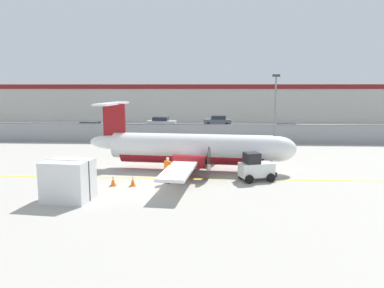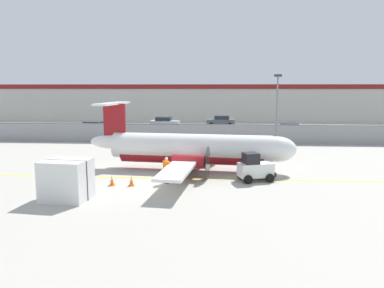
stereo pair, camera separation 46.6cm
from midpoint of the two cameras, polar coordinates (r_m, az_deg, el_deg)
name	(u,v)px [view 1 (the left image)]	position (r m, az deg, el deg)	size (l,w,h in m)	color
ground_plane	(171,178)	(25.26, -3.70, -5.26)	(140.00, 140.00, 0.01)	#ADA89E
perimeter_fence	(187,133)	(40.74, -1.04, 1.71)	(98.00, 0.10, 2.10)	gray
parking_lot_strip	(193,130)	(52.26, -0.12, 2.10)	(98.00, 17.00, 0.12)	#38383A
background_building	(198,102)	(70.44, 0.75, 6.43)	(91.00, 8.10, 6.50)	beige
commuter_airplane	(195,149)	(27.33, -0.03, -0.74)	(15.35, 16.08, 4.92)	white
baggage_tug	(256,168)	(24.78, 9.15, -3.60)	(2.56, 1.95, 1.88)	silver
ground_crew_worker	(168,169)	(23.78, -4.29, -3.80)	(0.52, 0.46, 1.70)	#191E4C
cargo_container	(68,180)	(21.38, -18.92, -5.28)	(2.61, 2.26, 2.20)	silver
traffic_cone_near_left	(138,158)	(31.13, -8.65, -2.08)	(0.36, 0.36, 0.64)	orange
traffic_cone_near_right	(113,181)	(23.89, -12.49, -5.50)	(0.36, 0.36, 0.64)	orange
traffic_cone_far_left	(133,181)	(23.60, -9.58, -5.59)	(0.36, 0.36, 0.64)	orange
traffic_cone_far_right	(183,166)	(27.65, -1.81, -3.36)	(0.36, 0.36, 0.64)	orange
parked_car_0	(90,128)	(49.63, -15.59, 2.39)	(4.35, 2.34, 1.58)	#19662D
parked_car_1	(162,122)	(55.29, -4.91, 3.30)	(4.34, 2.31, 1.58)	silver
parked_car_2	(218,121)	(57.71, 3.73, 3.54)	(4.27, 2.15, 1.58)	slate
parked_car_3	(285,130)	(47.19, 13.76, 2.15)	(4.35, 2.32, 1.58)	#19662D
apron_light_pole	(275,105)	(37.17, 12.22, 5.76)	(0.70, 0.30, 7.27)	slate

